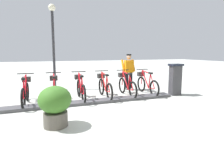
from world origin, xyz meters
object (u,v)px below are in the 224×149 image
bike_docked_0 (146,84)px  lamp_post (53,34)px  bike_docked_4 (54,90)px  bike_docked_5 (25,92)px  bike_docked_1 (126,85)px  bike_docked_2 (105,86)px  planter_bush (55,104)px  payment_kiosk (175,79)px  worker_near_rack (129,70)px  bike_docked_3 (81,88)px

bike_docked_0 → lamp_post: 4.80m
bike_docked_4 → bike_docked_5: bearing=90.0°
bike_docked_4 → bike_docked_1: bearing=-90.0°
bike_docked_2 → planter_bush: bike_docked_2 is taller
payment_kiosk → worker_near_rack: worker_near_rack is taller
bike_docked_4 → bike_docked_5: size_ratio=1.00×
bike_docked_2 → bike_docked_3: 0.93m
bike_docked_5 → lamp_post: bearing=-23.6°
payment_kiosk → bike_docked_5: (0.57, 5.63, -0.24)m
worker_near_rack → bike_docked_0: bearing=-159.2°
bike_docked_1 → bike_docked_2: same height
bike_docked_3 → lamp_post: lamp_post is taller
bike_docked_2 → bike_docked_5: size_ratio=1.00×
payment_kiosk → lamp_post: 5.77m
bike_docked_3 → bike_docked_5: bearing=90.0°
planter_bush → bike_docked_2: bearing=-40.4°
bike_docked_1 → bike_docked_2: bearing=90.0°
bike_docked_1 → bike_docked_5: (0.00, 3.71, 0.00)m
bike_docked_0 → bike_docked_4: bearing=90.0°
bike_docked_3 → bike_docked_4: size_ratio=1.00×
worker_near_rack → bike_docked_5: bearing=103.0°
bike_docked_3 → bike_docked_5: (0.00, 1.85, 0.00)m
bike_docked_5 → lamp_post: size_ratio=0.44×
worker_near_rack → lamp_post: lamp_post is taller
bike_docked_5 → planter_bush: (-2.22, -0.89, 0.11)m
bike_docked_0 → lamp_post: size_ratio=0.44×
bike_docked_4 → worker_near_rack: worker_near_rack is taller
payment_kiosk → bike_docked_2: payment_kiosk is taller
bike_docked_4 → worker_near_rack: 3.51m
bike_docked_2 → bike_docked_0: bearing=-90.0°
bike_docked_4 → bike_docked_3: bearing=-90.0°
payment_kiosk → bike_docked_1: payment_kiosk is taller
worker_near_rack → planter_bush: worker_near_rack is taller
bike_docked_0 → bike_docked_3: 2.78m
bike_docked_1 → worker_near_rack: (0.98, -0.55, 0.48)m
payment_kiosk → bike_docked_2: (0.57, 2.85, -0.24)m
payment_kiosk → lamp_post: size_ratio=0.33×
bike_docked_4 → bike_docked_5: same height
bike_docked_3 → worker_near_rack: bearing=-67.8°
bike_docked_0 → bike_docked_2: 1.85m
bike_docked_0 → bike_docked_5: size_ratio=1.00×
bike_docked_2 → payment_kiosk: bearing=-101.3°
bike_docked_0 → bike_docked_3: bearing=90.0°
bike_docked_0 → bike_docked_1: same height
lamp_post → planter_bush: 4.96m
bike_docked_3 → bike_docked_4: 0.93m
bike_docked_2 → worker_near_rack: (0.98, -1.48, 0.48)m
payment_kiosk → planter_bush: bearing=109.2°
bike_docked_4 → worker_near_rack: bearing=-73.6°
bike_docked_1 → bike_docked_4: 2.78m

